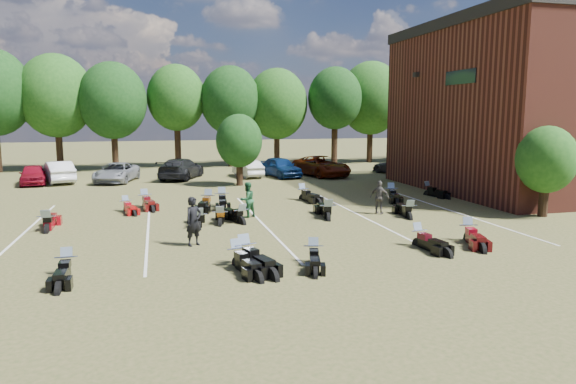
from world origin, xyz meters
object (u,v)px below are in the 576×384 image
object	(u,v)px
person_green	(247,200)
motorcycle_14	(145,207)
motorcycle_0	(67,276)
motorcycle_7	(47,232)
car_0	(33,175)
motorcycle_3	(246,265)
person_black	(194,221)
car_4	(280,167)
person_grey	(380,197)

from	to	relation	value
person_green	motorcycle_14	size ratio (longest dim) A/B	0.72
motorcycle_0	motorcycle_7	world-z (taller)	motorcycle_7
car_0	motorcycle_3	distance (m)	25.62
car_0	motorcycle_7	size ratio (longest dim) A/B	1.69
car_0	motorcycle_14	bearing A→B (deg)	-64.83
motorcycle_0	motorcycle_14	size ratio (longest dim) A/B	0.92
motorcycle_7	motorcycle_14	size ratio (longest dim) A/B	1.04
person_black	car_4	bearing A→B (deg)	36.47
person_black	motorcycle_0	world-z (taller)	person_black
motorcycle_7	motorcycle_14	bearing A→B (deg)	-128.03
person_green	motorcycle_0	bearing A→B (deg)	18.24
motorcycle_3	person_green	bearing A→B (deg)	62.77
motorcycle_0	person_grey	bearing A→B (deg)	26.26
car_0	person_grey	bearing A→B (deg)	-50.09
person_green	motorcycle_3	distance (m)	7.97
motorcycle_0	motorcycle_7	bearing A→B (deg)	104.77
motorcycle_3	motorcycle_14	world-z (taller)	motorcycle_3
car_0	motorcycle_0	xyz separation A→B (m)	(5.72, -22.84, -0.70)
car_0	person_black	xyz separation A→B (m)	(9.75, -20.09, 0.22)
car_0	car_4	xyz separation A→B (m)	(17.91, -0.03, 0.09)
person_green	motorcycle_7	world-z (taller)	person_green
motorcycle_14	motorcycle_3	bearing A→B (deg)	-87.57
motorcycle_0	motorcycle_7	distance (m)	6.75
car_0	motorcycle_0	world-z (taller)	car_0
motorcycle_3	motorcycle_7	bearing A→B (deg)	120.42
person_black	motorcycle_14	bearing A→B (deg)	70.83
motorcycle_3	motorcycle_7	world-z (taller)	motorcycle_3
car_4	motorcycle_7	world-z (taller)	car_4
car_0	car_4	world-z (taller)	car_4
motorcycle_3	motorcycle_7	size ratio (longest dim) A/B	1.02
person_green	car_0	bearing A→B (deg)	-79.86
car_0	car_4	bearing A→B (deg)	-10.10
motorcycle_0	car_4	bearing A→B (deg)	61.33
car_0	person_green	xyz separation A→B (m)	(12.63, -15.23, 0.14)
person_green	person_grey	bearing A→B (deg)	143.06
motorcycle_7	car_4	bearing A→B (deg)	-132.36
car_0	motorcycle_3	xyz separation A→B (m)	(11.21, -23.03, -0.70)
person_black	person_grey	bearing A→B (deg)	-8.18
person_grey	motorcycle_3	world-z (taller)	person_grey
motorcycle_0	motorcycle_14	xyz separation A→B (m)	(2.08, 11.77, 0.00)
car_4	person_green	size ratio (longest dim) A/B	2.73
person_black	person_green	world-z (taller)	person_black
motorcycle_3	motorcycle_14	size ratio (longest dim) A/B	1.06
motorcycle_0	car_0	bearing A→B (deg)	103.51
car_0	person_green	bearing A→B (deg)	-60.34
person_black	motorcycle_7	bearing A→B (deg)	115.70
car_0	motorcycle_3	size ratio (longest dim) A/B	1.66
person_black	motorcycle_3	world-z (taller)	person_black
car_0	person_black	size ratio (longest dim) A/B	2.22
motorcycle_0	motorcycle_7	xyz separation A→B (m)	(-1.78, 6.51, 0.00)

